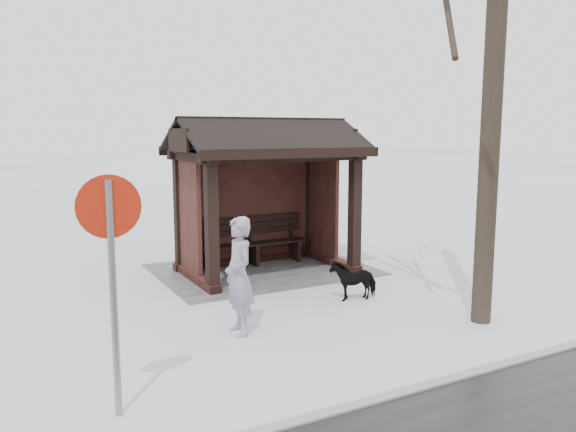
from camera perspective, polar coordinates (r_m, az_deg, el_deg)
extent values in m
plane|color=silver|center=(11.41, -2.15, -5.70)|extent=(120.00, 120.00, 0.00)
cube|color=gray|center=(7.15, 18.39, -14.93)|extent=(120.00, 0.15, 0.06)
cube|color=gray|center=(11.59, -2.58, -5.45)|extent=(4.20, 3.20, 0.02)
cube|color=#321712|center=(12.19, -4.02, -4.41)|extent=(3.30, 0.22, 0.16)
cube|color=#321712|center=(12.11, 4.25, -4.49)|extent=(0.22, 2.10, 0.16)
cube|color=#321712|center=(10.84, -9.32, -6.15)|extent=(0.22, 2.10, 0.16)
cube|color=black|center=(11.18, 6.79, -0.05)|extent=(0.20, 0.20, 2.30)
cube|color=black|center=(9.78, -7.75, -1.29)|extent=(0.20, 0.20, 2.30)
cube|color=black|center=(12.68, 2.12, 1.02)|extent=(0.20, 0.20, 2.30)
cube|color=black|center=(11.47, -10.92, 0.08)|extent=(0.20, 0.20, 2.30)
cube|color=black|center=(11.98, -4.08, 0.96)|extent=(2.80, 0.08, 2.14)
cube|color=black|center=(12.17, 3.52, 1.08)|extent=(0.08, 1.17, 2.14)
cube|color=black|center=(10.90, -10.01, 0.09)|extent=(0.08, 1.17, 2.14)
cube|color=black|center=(10.27, 0.01, 6.05)|extent=(3.40, 0.20, 0.18)
cube|color=black|center=(11.89, -4.14, 6.36)|extent=(3.40, 0.20, 0.18)
cylinder|color=black|center=(8.69, 20.40, 17.75)|extent=(0.29, 0.29, 8.55)
imported|color=gray|center=(7.84, -5.01, -6.09)|extent=(0.43, 0.63, 1.66)
imported|color=black|center=(9.63, 6.68, -6.46)|extent=(0.81, 0.44, 0.65)
cylinder|color=gray|center=(5.76, -17.29, -8.26)|extent=(0.07, 0.07, 2.36)
cylinder|color=#B7210D|center=(5.59, -17.75, 0.92)|extent=(0.62, 0.05, 0.62)
cylinder|color=white|center=(5.61, -17.79, 0.94)|extent=(0.47, 0.04, 0.47)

